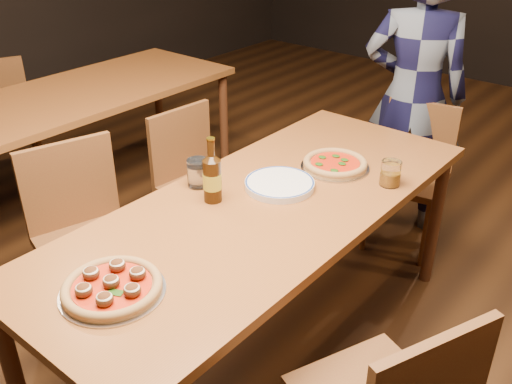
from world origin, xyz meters
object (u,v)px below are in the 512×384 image
Objects in this scene: chair_end at (408,178)px; water_glass at (198,173)px; beer_bottle at (212,179)px; chair_nbr_left at (4,128)px; chair_main_sw at (205,187)px; pizza_meatball at (112,287)px; diner at (413,97)px; chair_main_nw at (91,244)px; plate_stack at (280,184)px; table_main at (264,219)px; amber_glass at (391,173)px; table_left at (74,104)px; pizza_margherita at (335,164)px.

chair_end is 1.34m from water_glass.
chair_nbr_left is at bearing 173.93° from beer_bottle.
chair_main_sw reaches higher than pizza_meatball.
chair_main_sw is 1.26m from diner.
chair_main_nw is 1.70m from chair_end.
chair_main_sw is 1.34m from pizza_meatball.
chair_main_sw is 3.01× the size of plate_stack.
water_glass is (0.38, 0.30, 0.35)m from chair_main_nw.
table_main is 2.28× the size of chair_nbr_left.
plate_stack is at bearing -66.44° from chair_nbr_left.
chair_main_nw is 1.64m from chair_nbr_left.
pizza_meatball is at bearing -102.77° from chair_main_nw.
table_main is at bearing -104.64° from chair_end.
amber_glass is (0.98, 0.80, 0.35)m from chair_main_nw.
table_left is 19.11× the size of amber_glass.
pizza_margherita is (-0.03, -0.73, 0.35)m from chair_end.
chair_nbr_left is 8.39× the size of amber_glass.
chair_end is (0.75, 1.53, -0.04)m from chair_main_nw.
pizza_meatball is 1.16m from pizza_margherita.
chair_end is 0.53× the size of diner.
chair_main_nw is 1.12m from pizza_margherita.
chair_main_nw is 1.89m from diner.
beer_bottle is at bearing -118.38° from plate_stack.
chair_nbr_left reaches higher than chair_main_sw.
table_main is 2.21× the size of chair_main_nw.
plate_stack is at bearing 61.62° from beer_bottle.
chair_end is 0.46m from diner.
beer_bottle is at bearing -73.23° from chair_nbr_left.
table_main is at bearing 89.09° from pizza_meatball.
water_glass is (-0.29, 0.66, 0.03)m from pizza_meatball.
chair_main_nw reaches higher than chair_nbr_left.
table_left is 2.34× the size of chair_main_sw.
table_main is 17.62× the size of water_glass.
chair_nbr_left reaches higher than chair_end.
amber_glass is at bearing 87.51° from diner.
amber_glass reaches higher than table_main.
chair_main_sw is 1.11m from chair_end.
chair_end is at bearing 86.53° from table_main.
chair_nbr_left is 7.74× the size of water_glass.
table_main is at bearing 33.23° from beer_bottle.
table_left is (-1.70, 0.30, 0.00)m from table_main.
table_left is at bearing 174.52° from plate_stack.
diner reaches higher than chair_main_nw.
plate_stack is at bearing -36.95° from chair_main_nw.
chair_nbr_left is at bearing 103.77° from chair_main_sw.
chair_main_sw is 2.65× the size of pizza_meatball.
water_glass is (1.40, -0.36, 0.13)m from table_left.
pizza_meatball is 0.20× the size of diner.
chair_main_sw is at bearing 34.61° from diner.
pizza_meatball is 0.86m from plate_stack.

